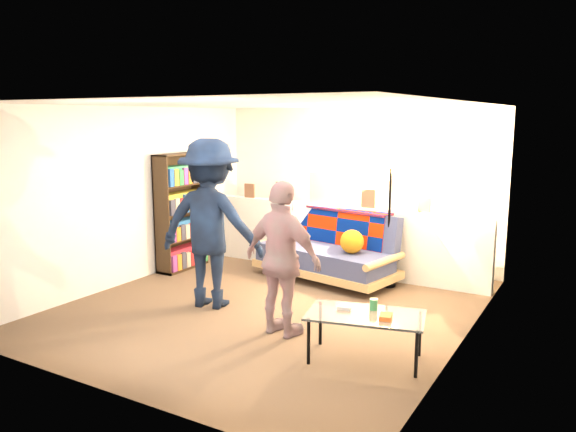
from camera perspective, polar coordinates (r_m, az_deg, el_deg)
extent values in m
plane|color=brown|center=(6.87, -1.69, -9.17)|extent=(5.00, 5.00, 0.00)
cube|color=silver|center=(8.78, 6.90, 3.04)|extent=(4.50, 0.10, 2.40)
cube|color=silver|center=(7.98, -15.62, 2.04)|extent=(0.10, 5.00, 2.40)
cube|color=silver|center=(5.73, 17.74, -1.10)|extent=(0.10, 5.00, 2.40)
cube|color=white|center=(6.49, -1.81, 11.28)|extent=(4.50, 5.00, 0.10)
cube|color=silver|center=(8.26, 4.88, -2.29)|extent=(4.45, 0.15, 1.00)
cube|color=brown|center=(8.87, -3.92, 2.58)|extent=(0.18, 0.02, 0.22)
cube|color=brown|center=(8.55, -0.58, 2.52)|extent=(0.22, 0.02, 0.28)
cube|color=white|center=(8.21, 3.63, 2.78)|extent=(0.45, 0.02, 0.45)
cube|color=brown|center=(7.94, 8.15, 1.76)|extent=(0.20, 0.02, 0.26)
cube|color=brown|center=(7.68, 13.68, 1.07)|extent=(0.16, 0.02, 0.20)
cube|color=tan|center=(7.93, 3.82, -5.33)|extent=(2.14, 1.26, 0.11)
cube|color=#394166|center=(7.85, 3.60, -4.15)|extent=(2.01, 1.08, 0.25)
cube|color=#394166|center=(8.09, 5.33, -1.44)|extent=(1.92, 0.60, 0.60)
cylinder|color=tan|center=(8.46, -1.31, -2.50)|extent=(0.26, 0.90, 0.10)
cylinder|color=tan|center=(7.35, 9.79, -4.57)|extent=(0.26, 0.90, 0.10)
cube|color=navy|center=(8.02, 4.98, -1.53)|extent=(1.53, 0.39, 0.55)
cube|color=navy|center=(8.08, 5.58, 0.68)|extent=(1.56, 0.55, 0.03)
sphere|color=orange|center=(7.51, 6.52, -2.60)|extent=(0.32, 0.32, 0.32)
cube|color=black|center=(8.59, -11.48, 0.50)|extent=(0.02, 0.87, 1.73)
cube|color=black|center=(8.19, -12.73, -0.01)|extent=(0.29, 0.02, 1.73)
cube|color=black|center=(8.82, -9.01, 0.82)|extent=(0.29, 0.02, 1.73)
cube|color=black|center=(8.40, -10.99, 6.19)|extent=(0.29, 0.87, 0.02)
cube|color=black|center=(8.68, -10.62, -5.09)|extent=(0.29, 0.87, 0.04)
cube|color=black|center=(8.57, -10.71, -2.24)|extent=(0.29, 0.83, 0.02)
cube|color=black|center=(8.50, -10.80, 0.42)|extent=(0.29, 0.83, 0.02)
cube|color=black|center=(8.44, -10.89, 3.13)|extent=(0.29, 0.83, 0.02)
cube|color=red|center=(8.62, -10.56, -4.00)|extent=(0.21, 0.81, 0.29)
cube|color=#245F9C|center=(8.53, -10.65, -1.24)|extent=(0.21, 0.81, 0.27)
cube|color=gold|center=(8.46, -10.74, 1.44)|extent=(0.21, 0.81, 0.29)
cube|color=#35945E|center=(8.41, -10.83, 4.16)|extent=(0.21, 0.81, 0.27)
cylinder|color=black|center=(5.30, 2.10, -12.65)|extent=(0.04, 0.04, 0.43)
cylinder|color=black|center=(5.17, 12.92, -13.53)|extent=(0.04, 0.04, 0.43)
cylinder|color=black|center=(5.73, 3.31, -10.88)|extent=(0.04, 0.04, 0.43)
cylinder|color=black|center=(5.61, 13.24, -11.62)|extent=(0.04, 0.04, 0.43)
cube|color=silver|center=(5.35, 7.90, -9.92)|extent=(1.19, 0.83, 0.02)
cube|color=silver|center=(5.42, 5.70, -9.29)|extent=(0.14, 0.08, 0.03)
cube|color=orange|center=(5.23, 9.90, -10.06)|extent=(0.14, 0.17, 0.04)
cylinder|color=#3F9857|center=(5.44, 8.69, -8.87)|extent=(0.09, 0.09, 0.11)
cylinder|color=black|center=(7.77, 10.04, -6.91)|extent=(0.24, 0.24, 0.03)
cylinder|color=black|center=(7.58, 10.22, -1.23)|extent=(0.04, 0.04, 1.60)
sphere|color=#FFC672|center=(7.57, 9.75, 3.80)|extent=(0.13, 0.13, 0.13)
sphere|color=#FFC672|center=(7.40, 11.23, 4.12)|extent=(0.13, 0.13, 0.13)
sphere|color=#FFC672|center=(7.56, 10.90, 4.83)|extent=(0.13, 0.13, 0.13)
imported|color=black|center=(6.73, -7.88, -0.78)|extent=(1.42, 0.99, 2.01)
imported|color=#C6808C|center=(5.79, -0.54, -4.43)|extent=(1.00, 0.55, 1.62)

